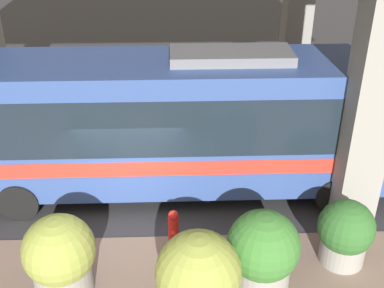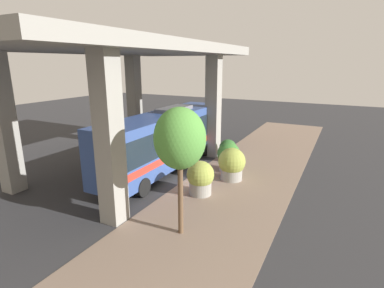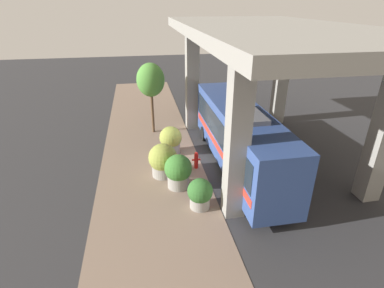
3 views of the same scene
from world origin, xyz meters
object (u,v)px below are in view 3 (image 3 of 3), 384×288
(bus, at_px, (239,135))
(street_tree_near, at_px, (151,80))
(fire_hydrant, at_px, (196,160))
(planter_middle, at_px, (171,140))
(planter_back, at_px, (200,194))
(planter_extra, at_px, (163,160))
(planter_front, at_px, (178,171))

(bus, xyz_separation_m, street_tree_near, (-4.56, 6.18, 1.82))
(bus, xyz_separation_m, fire_hydrant, (-2.42, 0.28, -1.57))
(fire_hydrant, relative_size, street_tree_near, 0.20)
(planter_middle, height_order, planter_back, planter_middle)
(planter_middle, relative_size, planter_extra, 0.94)
(planter_middle, bearing_deg, planter_front, -90.80)
(bus, height_order, planter_middle, bus)
(bus, height_order, street_tree_near, street_tree_near)
(bus, xyz_separation_m, planter_front, (-3.71, -1.49, -1.15))
(planter_front, bearing_deg, bus, 21.84)
(planter_middle, bearing_deg, planter_back, -83.13)
(planter_front, distance_m, street_tree_near, 8.27)
(bus, distance_m, planter_extra, 4.54)
(planter_back, xyz_separation_m, street_tree_near, (-1.62, 9.59, 3.15))
(planter_middle, relative_size, street_tree_near, 0.35)
(bus, xyz_separation_m, planter_middle, (-3.65, 2.49, -1.18))
(planter_extra, bearing_deg, bus, 2.42)
(bus, xyz_separation_m, planter_back, (-2.94, -3.41, -1.33))
(street_tree_near, bearing_deg, planter_extra, -88.52)
(bus, distance_m, fire_hydrant, 2.90)
(bus, relative_size, planter_back, 7.57)
(bus, distance_m, planter_middle, 4.58)
(planter_front, bearing_deg, street_tree_near, 96.32)
(planter_front, height_order, street_tree_near, street_tree_near)
(fire_hydrant, bearing_deg, planter_middle, 119.20)
(street_tree_near, bearing_deg, bus, -53.59)
(planter_front, distance_m, planter_back, 2.08)
(planter_middle, bearing_deg, bus, -34.30)
(bus, distance_m, planter_back, 4.70)
(planter_extra, bearing_deg, fire_hydrant, 13.17)
(planter_extra, bearing_deg, street_tree_near, 91.48)
(bus, relative_size, street_tree_near, 2.25)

